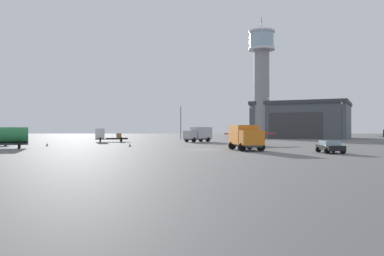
{
  "coord_description": "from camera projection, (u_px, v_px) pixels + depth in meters",
  "views": [
    {
      "loc": [
        -0.54,
        -50.52,
        2.58
      ],
      "look_at": [
        -2.06,
        24.88,
        2.88
      ],
      "focal_mm": 36.71,
      "sensor_mm": 36.0,
      "label": 1
    }
  ],
  "objects": [
    {
      "name": "car_black",
      "position": [
        330.0,
        146.0,
        42.98
      ],
      "size": [
        2.39,
        4.38,
        1.37
      ],
      "rotation": [
        0.0,
        0.0,
        4.73
      ],
      "color": "black",
      "rests_on": "ground_plane"
    },
    {
      "name": "light_post_east",
      "position": [
        342.0,
        118.0,
        94.2
      ],
      "size": [
        0.44,
        0.44,
        9.17
      ],
      "color": "#38383D",
      "rests_on": "ground_plane"
    },
    {
      "name": "truck_fuel_tanker_green",
      "position": [
        7.0,
        137.0,
        53.07
      ],
      "size": [
        6.09,
        4.37,
        2.92
      ],
      "rotation": [
        0.0,
        0.0,
        3.54
      ],
      "color": "#38383D",
      "rests_on": "ground_plane"
    },
    {
      "name": "control_tower",
      "position": [
        262.0,
        75.0,
        113.44
      ],
      "size": [
        7.62,
        7.62,
        35.15
      ],
      "color": "gray",
      "rests_on": "ground_plane"
    },
    {
      "name": "light_post_centre",
      "position": [
        181.0,
        119.0,
        105.07
      ],
      "size": [
        0.44,
        0.44,
        8.97
      ],
      "color": "#38383D",
      "rests_on": "ground_plane"
    },
    {
      "name": "light_post_north",
      "position": [
        269.0,
        115.0,
        93.09
      ],
      "size": [
        0.44,
        0.44,
        10.18
      ],
      "color": "#38383D",
      "rests_on": "ground_plane"
    },
    {
      "name": "traffic_cone_near_left",
      "position": [
        47.0,
        144.0,
        61.39
      ],
      "size": [
        0.36,
        0.36,
        0.58
      ],
      "color": "black",
      "rests_on": "ground_plane"
    },
    {
      "name": "truck_box_silver",
      "position": [
        199.0,
        134.0,
        81.17
      ],
      "size": [
        6.08,
        6.24,
        3.08
      ],
      "rotation": [
        0.0,
        0.0,
        3.95
      ],
      "color": "#38383D",
      "rests_on": "ground_plane"
    },
    {
      "name": "hangar",
      "position": [
        302.0,
        120.0,
        118.02
      ],
      "size": [
        34.0,
        32.37,
        10.72
      ],
      "rotation": [
        0.0,
        0.0,
        -1.99
      ],
      "color": "#4C5159",
      "rests_on": "ground_plane"
    },
    {
      "name": "ground_plane",
      "position": [
        204.0,
        150.0,
        50.49
      ],
      "size": [
        400.0,
        400.0,
        0.0
      ],
      "primitive_type": "plane",
      "color": "#60605E"
    },
    {
      "name": "airplane_red",
      "position": [
        249.0,
        137.0,
        64.47
      ],
      "size": [
        9.02,
        7.57,
        2.93
      ],
      "rotation": [
        0.0,
        0.0,
        5.3
      ],
      "color": "red",
      "rests_on": "ground_plane"
    },
    {
      "name": "traffic_cone_near_right",
      "position": [
        130.0,
        145.0,
        59.51
      ],
      "size": [
        0.36,
        0.36,
        0.61
      ],
      "color": "black",
      "rests_on": "ground_plane"
    },
    {
      "name": "truck_box_orange",
      "position": [
        245.0,
        136.0,
        49.04
      ],
      "size": [
        4.1,
        7.43,
        3.13
      ],
      "rotation": [
        0.0,
        0.0,
        4.88
      ],
      "color": "#38383D",
      "rests_on": "ground_plane"
    },
    {
      "name": "truck_flatbed_white",
      "position": [
        106.0,
        135.0,
        81.97
      ],
      "size": [
        7.06,
        4.38,
        2.8
      ],
      "rotation": [
        0.0,
        0.0,
        3.41
      ],
      "color": "#38383D",
      "rests_on": "ground_plane"
    },
    {
      "name": "light_post_west",
      "position": [
        251.0,
        120.0,
        96.19
      ],
      "size": [
        0.44,
        0.44,
        8.22
      ],
      "color": "#38383D",
      "rests_on": "ground_plane"
    }
  ]
}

